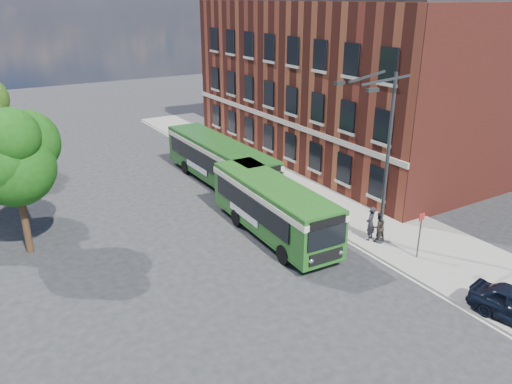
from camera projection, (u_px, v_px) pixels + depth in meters
ground at (277, 253)px, 25.55m from camera, size 120.00×120.00×0.00m
pavement at (297, 181)px, 35.28m from camera, size 6.00×48.00×0.15m
kerb_line at (260, 190)px, 33.83m from camera, size 0.12×48.00×0.01m
brick_office at (342, 69)px, 39.33m from camera, size 12.10×26.00×14.20m
street_lamp at (382, 159)px, 24.56m from camera, size 2.96×2.38×9.00m
bus_stop_sign at (420, 233)px, 24.37m from camera, size 0.35×0.08×2.52m
bus_front at (273, 204)px, 26.88m from camera, size 2.94×9.90×3.02m
bus_rear at (219, 159)px, 34.44m from camera, size 2.70×12.21×3.02m
pedestrian_a at (370, 223)px, 26.36m from camera, size 0.81×0.70×1.86m
pedestrian_b at (379, 227)px, 26.21m from camera, size 0.94×0.81×1.65m
tree_left at (14, 156)px, 23.84m from camera, size 4.52×4.30×7.63m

